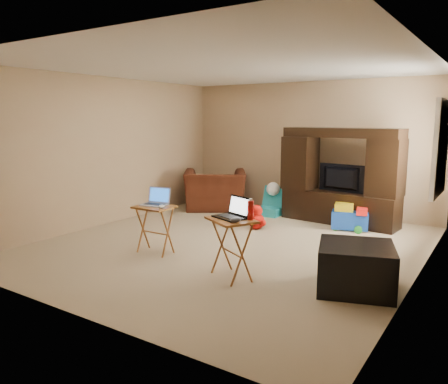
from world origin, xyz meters
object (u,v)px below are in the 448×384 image
Objects in this scene: push_toy at (350,217)px; mouse_left at (162,207)px; tray_table_left at (155,230)px; laptop_left at (154,197)px; mouse_right at (236,220)px; child_rocker at (270,201)px; recliner at (215,190)px; ottoman at (356,267)px; entertainment_center at (340,176)px; laptop_right at (229,208)px; television at (339,178)px; tray_table_right at (231,248)px; plush_toy at (257,217)px; water_bottle at (251,210)px.

mouse_left is (-1.64, -2.75, 0.45)m from push_toy.
tray_table_left is 0.45m from laptop_left.
mouse_right reaches higher than tray_table_left.
tray_table_left is at bearing 166.73° from mouse_right.
child_rocker reaches higher than push_toy.
recliner reaches higher than tray_table_left.
mouse_left reaches higher than ottoman.
tray_table_left is (-1.51, -3.06, -0.50)m from entertainment_center.
tray_table_left is 4.92× the size of mouse_left.
push_toy is at bearing 59.13° from mouse_left.
tray_table_left reaches higher than ottoman.
laptop_left is at bearing 165.92° from mouse_right.
laptop_right reaches higher than recliner.
entertainment_center is 0.06m from television.
entertainment_center reaches higher than tray_table_right.
ottoman is at bearing -38.38° from plush_toy.
ottoman is (3.63, -2.66, -0.14)m from recliner.
recliner is 3.87m from tray_table_right.
television is 0.73m from push_toy.
mouse_left reaches higher than push_toy.
laptop_right is at bearing -18.96° from laptop_left.
laptop_right reaches higher than tray_table_left.
entertainment_center is at bearing 62.19° from tray_table_left.
child_rocker is at bearing 111.14° from mouse_right.
laptop_right is (1.33, -0.21, 0.49)m from tray_table_left.
water_bottle reaches higher than ottoman.
entertainment_center is 3.33m from tray_table_right.
ottoman is at bearing 17.47° from water_bottle.
child_rocker is 3.37m from tray_table_right.
laptop_left is 1.58m from mouse_right.
water_bottle is (0.20, 0.08, 0.45)m from tray_table_right.
recliner is at bearing -169.64° from entertainment_center.
television is 3.93× the size of water_bottle.
water_bottle is at bearing 50.46° from tray_table_right.
entertainment_center reaches higher than plush_toy.
television reaches higher than plush_toy.
laptop_left is at bearing -170.19° from laptop_right.
tray_table_right is (1.14, -3.17, 0.07)m from child_rocker.
tray_table_left is 0.93× the size of tray_table_right.
water_bottle reaches higher than mouse_left.
entertainment_center is at bearing 49.81° from plush_toy.
mouse_right is (-1.16, -0.54, 0.48)m from ottoman.
child_rocker is 1.63m from push_toy.
recliner is at bearing 147.00° from plush_toy.
mouse_right reaches higher than ottoman.
entertainment_center reaches higher than child_rocker.
child_rocker is 3.67m from ottoman.
push_toy is 0.91× the size of tray_table_left.
recliner is 2.81m from push_toy.
child_rocker is 4.16× the size of mouse_left.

